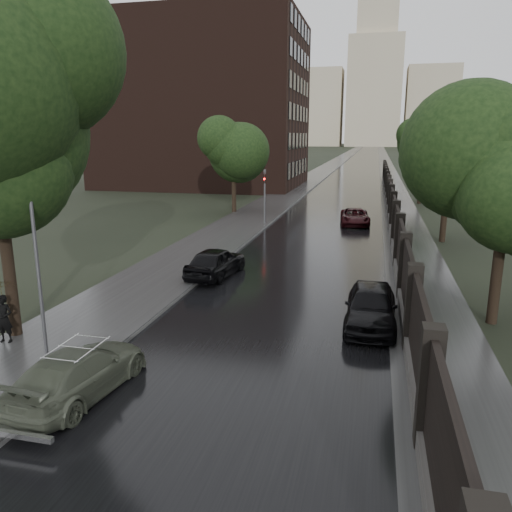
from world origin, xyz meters
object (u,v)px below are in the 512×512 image
(tree_right_c, at_px, (423,151))
(car_right_far, at_px, (355,217))
(traffic_light, at_px, (265,192))
(pedestrian_umbrella, at_px, (1,294))
(volga_sedan, at_px, (79,372))
(hatchback_left, at_px, (216,262))
(tree_right_b, at_px, (449,160))
(tree_left_far, at_px, (233,149))
(car_right_near, at_px, (371,306))
(tree_right_a, at_px, (508,179))
(lamp_post, at_px, (39,275))

(tree_right_c, distance_m, car_right_far, 14.98)
(traffic_light, xyz_separation_m, pedestrian_umbrella, (-3.17, -22.59, -0.69))
(tree_right_c, distance_m, pedestrian_umbrella, 40.60)
(car_right_far, relative_size, pedestrian_umbrella, 1.83)
(tree_right_c, relative_size, pedestrian_umbrella, 3.01)
(traffic_light, height_order, volga_sedan, traffic_light)
(tree_right_c, height_order, pedestrian_umbrella, tree_right_c)
(hatchback_left, bearing_deg, tree_right_b, -129.41)
(tree_left_far, xyz_separation_m, car_right_near, (11.40, -23.26, -4.53))
(pedestrian_umbrella, bearing_deg, car_right_far, 63.97)
(tree_left_far, distance_m, tree_right_c, 18.45)
(hatchback_left, height_order, car_right_far, hatchback_left)
(tree_right_a, bearing_deg, volga_sedan, -145.18)
(car_right_near, distance_m, car_right_far, 20.05)
(volga_sedan, height_order, car_right_far, volga_sedan)
(tree_right_a, distance_m, pedestrian_umbrella, 16.31)
(tree_right_a, relative_size, lamp_post, 1.37)
(tree_right_c, relative_size, car_right_far, 1.64)
(tree_right_a, bearing_deg, hatchback_left, 163.12)
(tree_right_b, distance_m, pedestrian_umbrella, 24.87)
(tree_right_c, bearing_deg, volga_sedan, -105.61)
(pedestrian_umbrella, bearing_deg, tree_right_b, 47.91)
(car_right_near, bearing_deg, tree_right_b, 75.34)
(hatchback_left, distance_m, pedestrian_umbrella, 9.82)
(tree_right_c, xyz_separation_m, car_right_far, (-5.47, -13.25, -4.36))
(car_right_far, bearing_deg, traffic_light, -170.04)
(car_right_far, xyz_separation_m, pedestrian_umbrella, (-9.50, -24.34, 1.12))
(car_right_far, bearing_deg, pedestrian_umbrella, -116.85)
(tree_left_far, relative_size, tree_right_c, 1.05)
(volga_sedan, xyz_separation_m, hatchback_left, (0.00, 11.09, 0.08))
(lamp_post, distance_m, car_right_near, 10.43)
(lamp_post, height_order, pedestrian_umbrella, lamp_post)
(tree_right_b, height_order, tree_right_c, same)
(lamp_post, xyz_separation_m, volga_sedan, (1.80, -1.22, -2.05))
(tree_right_c, relative_size, volga_sedan, 1.65)
(tree_right_c, bearing_deg, tree_right_b, -90.00)
(tree_left_far, distance_m, tree_right_a, 26.91)
(volga_sedan, height_order, hatchback_left, hatchback_left)
(traffic_light, bearing_deg, tree_left_far, 126.47)
(lamp_post, height_order, car_right_far, lamp_post)
(volga_sedan, bearing_deg, traffic_light, -83.21)
(lamp_post, distance_m, traffic_light, 23.52)
(tree_right_a, bearing_deg, car_right_near, -162.95)
(volga_sedan, height_order, car_right_near, car_right_near)
(tree_right_a, relative_size, volga_sedan, 1.65)
(tree_right_a, xyz_separation_m, car_right_near, (-4.10, -1.26, -4.23))
(tree_left_far, distance_m, traffic_light, 6.84)
(tree_right_a, bearing_deg, lamp_post, -153.26)
(traffic_light, bearing_deg, tree_right_b, -14.24)
(hatchback_left, height_order, car_right_near, car_right_near)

